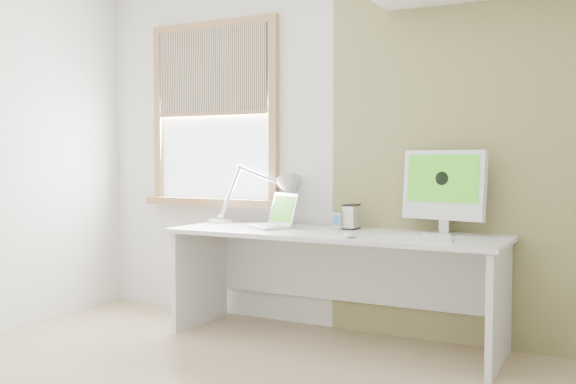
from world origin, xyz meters
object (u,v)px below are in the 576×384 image
Objects in this scene: desk_lamp at (276,193)px; external_drive at (351,217)px; imac at (444,187)px; desk at (337,260)px; laptop at (275,219)px.

external_drive is (0.62, -0.06, -0.14)m from desk_lamp.
desk_lamp is at bearing 178.18° from imac.
laptop reaches higher than desk.
imac is at bearing 13.99° from desk.
external_drive is (0.52, 0.13, 0.03)m from laptop.
imac is (1.23, -0.04, 0.07)m from desk_lamp.
laptop is (-0.48, 0.01, 0.25)m from desk.
desk is 13.01× the size of external_drive.
imac is (0.66, 0.16, 0.49)m from desk.
desk is at bearing -108.32° from external_drive.
laptop is (0.09, -0.19, -0.17)m from desk_lamp.
desk is 4.03× the size of imac.
external_drive is (0.05, 0.14, 0.28)m from desk.
laptop is 2.53× the size of external_drive.
laptop is at bearing -63.65° from desk_lamp.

